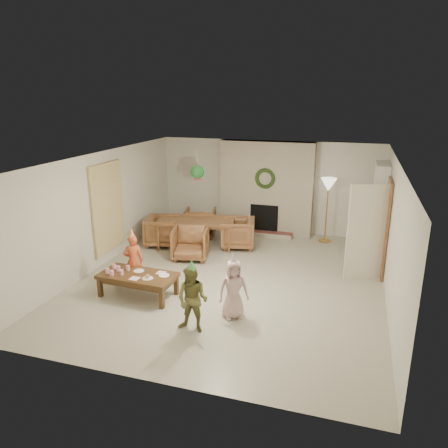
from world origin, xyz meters
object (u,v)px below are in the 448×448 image
at_px(dining_chair_left, 163,231).
at_px(coffee_table_top, 138,276).
at_px(child_pink, 233,289).
at_px(dining_table, 196,233).
at_px(dining_chair_far, 200,222).
at_px(child_plaid, 192,300).
at_px(dining_chair_near, 190,243).
at_px(dining_chair_right, 238,233).
at_px(child_red, 133,261).

xyz_separation_m(dining_chair_left, coffee_table_top, (0.77, -2.74, 0.04)).
bearing_deg(coffee_table_top, child_pink, -3.94).
relative_size(dining_table, dining_chair_far, 2.34).
bearing_deg(child_pink, child_plaid, -157.33).
distance_m(dining_chair_far, child_pink, 4.49).
height_order(dining_chair_near, child_plaid, child_plaid).
bearing_deg(dining_chair_right, child_pink, 1.82).
height_order(coffee_table_top, child_red, child_red).
distance_m(dining_chair_near, child_pink, 2.90).
distance_m(dining_table, child_pink, 3.69).
height_order(dining_chair_far, child_red, child_red).
bearing_deg(child_red, dining_chair_left, -109.69).
height_order(coffee_table_top, child_pink, child_pink).
bearing_deg(child_plaid, dining_table, 114.30).
height_order(dining_table, child_red, child_red).
relative_size(dining_table, child_red, 1.80).
bearing_deg(child_pink, dining_chair_left, 103.60).
height_order(dining_chair_near, dining_chair_right, same).
height_order(dining_table, dining_chair_far, dining_chair_far).
distance_m(dining_table, dining_chair_near, 0.84).
distance_m(dining_chair_near, dining_chair_far, 1.68).
bearing_deg(coffee_table_top, dining_chair_left, 108.84).
xyz_separation_m(coffee_table_top, child_pink, (1.94, -0.24, 0.11)).
height_order(dining_chair_right, coffee_table_top, dining_chair_right).
xyz_separation_m(dining_chair_far, child_red, (-0.16, -3.37, 0.16)).
distance_m(dining_chair_left, child_pink, 4.03).
bearing_deg(child_plaid, dining_chair_left, 125.69).
relative_size(dining_chair_right, child_pink, 0.79).
distance_m(dining_table, coffee_table_top, 2.92).
distance_m(coffee_table_top, child_red, 0.49).
xyz_separation_m(coffee_table_top, child_plaid, (1.44, -0.86, 0.14)).
bearing_deg(dining_chair_near, dining_chair_far, 90.00).
relative_size(dining_chair_left, dining_chair_right, 1.00).
relative_size(dining_table, dining_chair_right, 2.34).
height_order(dining_chair_far, dining_chair_right, same).
distance_m(dining_chair_near, dining_chair_right, 1.35).
distance_m(dining_chair_left, child_plaid, 4.23).
distance_m(child_plaid, child_pink, 0.80).
bearing_deg(dining_chair_left, child_red, 179.10).
distance_m(dining_table, dining_chair_left, 0.84).
relative_size(dining_chair_far, child_pink, 0.79).
bearing_deg(dining_chair_right, dining_chair_near, -51.34).
relative_size(dining_chair_far, dining_chair_left, 1.00).
distance_m(dining_chair_left, dining_chair_right, 1.90).
relative_size(dining_table, coffee_table_top, 1.33).
height_order(dining_table, child_pink, child_pink).
xyz_separation_m(dining_table, child_red, (-0.34, -2.54, 0.19)).
height_order(dining_chair_far, child_pink, child_pink).
height_order(dining_chair_right, child_red, child_red).
relative_size(dining_chair_far, dining_chair_right, 1.00).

